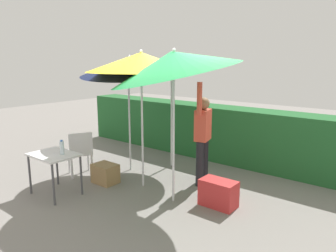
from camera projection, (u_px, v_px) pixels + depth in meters
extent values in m
plane|color=gray|center=(157.00, 190.00, 5.62)|extent=(24.00, 24.00, 0.00)
cube|color=#23602D|center=(223.00, 133.00, 7.25)|extent=(8.00, 0.70, 1.22)
cylinder|color=silver|center=(130.00, 124.00, 6.47)|extent=(0.04, 0.04, 1.95)
cone|color=#19234C|center=(129.00, 66.00, 6.24)|extent=(1.94, 1.94, 0.58)
sphere|color=silver|center=(129.00, 57.00, 6.20)|extent=(0.05, 0.05, 0.05)
cylinder|color=silver|center=(173.00, 140.00, 4.98)|extent=(0.04, 0.04, 2.03)
cone|color=green|center=(174.00, 63.00, 4.71)|extent=(2.06, 2.01, 0.94)
sphere|color=silver|center=(174.00, 50.00, 4.63)|extent=(0.05, 0.05, 0.05)
cylinder|color=silver|center=(171.00, 121.00, 6.71)|extent=(0.04, 0.04, 1.95)
cone|color=green|center=(171.00, 68.00, 6.45)|extent=(1.68, 1.65, 0.78)
sphere|color=silver|center=(170.00, 60.00, 6.39)|extent=(0.05, 0.05, 0.05)
cylinder|color=silver|center=(142.00, 131.00, 5.59)|extent=(0.04, 0.04, 2.05)
cone|color=yellow|center=(141.00, 62.00, 5.35)|extent=(1.86, 1.86, 0.33)
sphere|color=silver|center=(141.00, 51.00, 5.31)|extent=(0.05, 0.05, 0.05)
cylinder|color=black|center=(200.00, 164.00, 5.73)|extent=(0.14, 0.14, 0.82)
cylinder|color=black|center=(204.00, 160.00, 5.99)|extent=(0.14, 0.14, 0.82)
cube|color=#E04C38|center=(203.00, 125.00, 5.72)|extent=(0.31, 0.40, 0.56)
sphere|color=#8C6647|center=(203.00, 103.00, 5.64)|extent=(0.22, 0.22, 0.22)
cylinder|color=#E04C38|center=(199.00, 99.00, 5.41)|extent=(0.11, 0.11, 0.56)
cylinder|color=#8C6647|center=(207.00, 124.00, 5.93)|extent=(0.11, 0.11, 0.52)
cylinder|color=silver|center=(88.00, 160.00, 6.57)|extent=(0.04, 0.04, 0.44)
cylinder|color=silver|center=(69.00, 163.00, 6.41)|extent=(0.04, 0.04, 0.44)
cylinder|color=silver|center=(92.00, 166.00, 6.23)|extent=(0.04, 0.04, 0.44)
cylinder|color=silver|center=(72.00, 168.00, 6.08)|extent=(0.04, 0.04, 0.44)
cube|color=silver|center=(80.00, 152.00, 6.27)|extent=(0.59, 0.59, 0.05)
cube|color=silver|center=(81.00, 143.00, 6.05)|extent=(0.23, 0.41, 0.40)
cube|color=red|center=(218.00, 193.00, 4.96)|extent=(0.56, 0.32, 0.42)
cube|color=#9E7A4C|center=(105.00, 174.00, 5.91)|extent=(0.45, 0.34, 0.36)
cylinder|color=#4C4C51|center=(81.00, 175.00, 5.36)|extent=(0.04, 0.04, 0.68)
cylinder|color=#4C4C51|center=(57.00, 167.00, 5.80)|extent=(0.04, 0.04, 0.68)
cylinder|color=#4C4C51|center=(53.00, 185.00, 4.96)|extent=(0.04, 0.04, 0.68)
cylinder|color=#4C4C51|center=(30.00, 174.00, 5.40)|extent=(0.04, 0.04, 0.68)
cube|color=silver|center=(54.00, 155.00, 5.31)|extent=(0.80, 0.60, 0.03)
cylinder|color=silver|center=(62.00, 148.00, 5.26)|extent=(0.07, 0.07, 0.22)
cylinder|color=#2D60B7|center=(61.00, 141.00, 5.24)|extent=(0.04, 0.04, 0.02)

